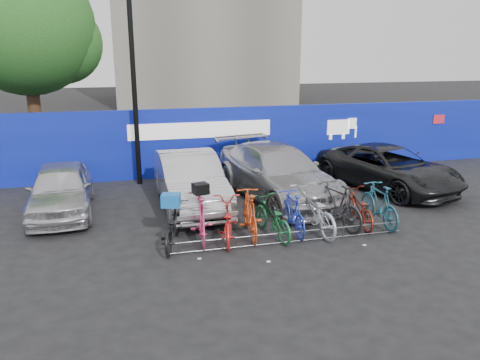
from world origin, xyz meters
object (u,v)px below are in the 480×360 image
object	(u,v)px
car_2	(277,172)
bike_2	(227,220)
bike_1	(201,217)
bike_6	(313,210)
car_0	(61,189)
car_1	(190,181)
bike_3	(250,214)
bike_0	(172,226)
bike_5	(293,213)
bike_7	(336,205)
tree	(32,30)
bike_4	(272,218)
bike_8	(359,208)
lamppost	(134,85)
car_3	(388,168)
bike_9	(379,204)
bike_rack	(291,237)

from	to	relation	value
car_2	bike_2	world-z (taller)	car_2
bike_1	bike_6	xyz separation A→B (m)	(2.76, -0.12, -0.03)
car_0	car_1	bearing A→B (deg)	-6.70
car_2	bike_6	world-z (taller)	car_2
car_1	bike_3	bearing A→B (deg)	-68.83
bike_3	bike_6	size ratio (longest dim) A/B	0.90
car_2	bike_0	bearing A→B (deg)	-151.32
bike_5	bike_7	bearing A→B (deg)	-173.96
tree	bike_0	bearing A→B (deg)	-68.00
car_0	bike_5	bearing A→B (deg)	-29.29
bike_4	bike_8	distance (m)	2.39
lamppost	car_1	size ratio (longest dim) A/B	1.33
bike_1	bike_6	distance (m)	2.76
bike_6	car_3	bearing A→B (deg)	-149.18
bike_5	bike_8	xyz separation A→B (m)	(1.82, 0.09, -0.06)
car_0	bike_0	distance (m)	4.04
bike_2	bike_9	bearing A→B (deg)	-167.81
tree	bike_9	distance (m)	14.45
bike_4	bike_7	xyz separation A→B (m)	(1.76, 0.20, 0.11)
car_0	bike_3	xyz separation A→B (m)	(4.57, -2.83, -0.13)
car_2	bike_3	size ratio (longest dim) A/B	2.90
car_1	bike_5	world-z (taller)	car_1
bike_rack	bike_9	distance (m)	2.68
lamppost	bike_7	bearing A→B (deg)	-48.48
car_1	bike_5	size ratio (longest dim) A/B	2.68
lamppost	bike_9	size ratio (longest dim) A/B	3.37
tree	bike_2	distance (m)	12.31
lamppost	car_0	distance (m)	4.18
car_3	car_0	bearing A→B (deg)	162.54
bike_9	bike_6	bearing A→B (deg)	0.88
car_1	bike_3	distance (m)	2.77
tree	bike_5	xyz separation A→B (m)	(7.03, -10.01, -4.55)
bike_9	bike_4	bearing A→B (deg)	1.78
car_1	bike_4	size ratio (longest dim) A/B	2.60
bike_rack	car_1	bearing A→B (deg)	120.04
tree	bike_rack	bearing A→B (deg)	-57.55
tree	bike_9	size ratio (longest dim) A/B	4.30
bike_0	tree	bearing A→B (deg)	-53.17
lamppost	bike_1	bearing A→B (deg)	-76.99
car_0	bike_6	bearing A→B (deg)	-27.61
bike_rack	bike_1	distance (m)	2.15
bike_3	bike_7	distance (m)	2.26
car_2	car_1	bearing A→B (deg)	172.77
bike_3	bike_9	size ratio (longest dim) A/B	1.02
car_0	bike_4	xyz separation A→B (m)	(5.07, -3.00, -0.22)
bike_9	bike_0	bearing A→B (deg)	1.13
car_0	bike_7	size ratio (longest dim) A/B	2.09
bike_6	bike_7	size ratio (longest dim) A/B	1.07
car_3	bike_1	distance (m)	7.10
car_2	bike_8	world-z (taller)	car_2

